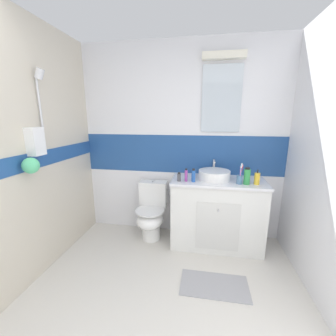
% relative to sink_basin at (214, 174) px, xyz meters
% --- Properties ---
extents(ground_plane, '(3.20, 3.48, 0.04)m').
position_rel_sink_basin_xyz_m(ground_plane, '(-0.43, -0.96, -0.93)').
color(ground_plane, beige).
extents(wall_back_tiled, '(3.20, 0.20, 2.50)m').
position_rel_sink_basin_xyz_m(wall_back_tiled, '(-0.42, 0.29, 0.35)').
color(wall_back_tiled, white).
rests_on(wall_back_tiled, ground_plane).
extents(wall_left_shower_alcove, '(0.26, 3.48, 2.50)m').
position_rel_sink_basin_xyz_m(wall_left_shower_alcove, '(-1.78, -0.95, 0.34)').
color(wall_left_shower_alcove, beige).
rests_on(wall_left_shower_alcove, ground_plane).
extents(vanity_cabinet, '(1.10, 0.54, 0.85)m').
position_rel_sink_basin_xyz_m(vanity_cabinet, '(0.05, -0.01, -0.48)').
color(vanity_cabinet, silver).
rests_on(vanity_cabinet, ground_plane).
extents(sink_basin, '(0.38, 0.42, 0.21)m').
position_rel_sink_basin_xyz_m(sink_basin, '(0.00, 0.00, 0.00)').
color(sink_basin, white).
rests_on(sink_basin, vanity_cabinet).
extents(toilet, '(0.37, 0.50, 0.75)m').
position_rel_sink_basin_xyz_m(toilet, '(-0.78, -0.00, -0.56)').
color(toilet, white).
rests_on(toilet, ground_plane).
extents(toothbrush_cup, '(0.06, 0.06, 0.23)m').
position_rel_sink_basin_xyz_m(toothbrush_cup, '(0.27, -0.14, 0.01)').
color(toothbrush_cup, '#4C7299').
rests_on(toothbrush_cup, vanity_cabinet).
extents(soap_dispenser, '(0.06, 0.06, 0.17)m').
position_rel_sink_basin_xyz_m(soap_dispenser, '(0.46, -0.13, 0.01)').
color(soap_dispenser, yellow).
rests_on(soap_dispenser, vanity_cabinet).
extents(perfume_flask_small, '(0.04, 0.03, 0.11)m').
position_rel_sink_basin_xyz_m(perfume_flask_small, '(-0.41, -0.15, -0.01)').
color(perfume_flask_small, '#4C4C51').
rests_on(perfume_flask_small, vanity_cabinet).
extents(mouthwash_bottle, '(0.07, 0.07, 0.19)m').
position_rel_sink_basin_xyz_m(mouthwash_bottle, '(0.35, -0.15, 0.03)').
color(mouthwash_bottle, green).
rests_on(mouthwash_bottle, vanity_cabinet).
extents(deodorant_spray_can, '(0.05, 0.05, 0.15)m').
position_rel_sink_basin_xyz_m(deodorant_spray_can, '(-0.24, -0.15, 0.01)').
color(deodorant_spray_can, '#2659B2').
rests_on(deodorant_spray_can, vanity_cabinet).
extents(toothpaste_tube_upright, '(0.03, 0.03, 0.15)m').
position_rel_sink_basin_xyz_m(toothpaste_tube_upright, '(-0.32, -0.15, 0.01)').
color(toothpaste_tube_upright, '#993F99').
rests_on(toothpaste_tube_upright, vanity_cabinet).
extents(bath_mat, '(0.64, 0.35, 0.01)m').
position_rel_sink_basin_xyz_m(bath_mat, '(0.02, -0.75, -0.90)').
color(bath_mat, '#99999E').
rests_on(bath_mat, ground_plane).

